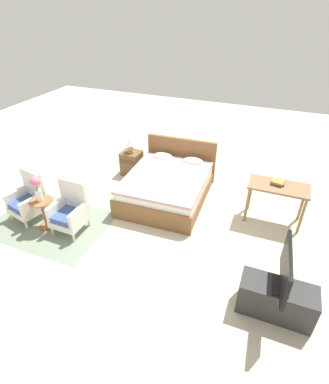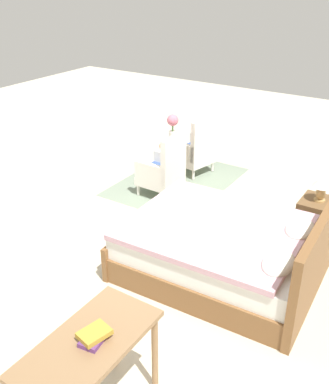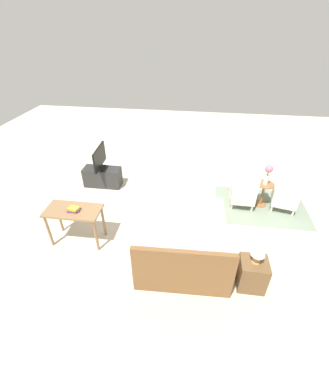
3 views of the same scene
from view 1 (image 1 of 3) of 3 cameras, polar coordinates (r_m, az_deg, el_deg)
The scene contains 13 objects.
ground_plane at distance 5.64m, azimuth -2.02°, elevation -6.06°, with size 16.00×16.00×0.00m, color beige.
floor_rug at distance 6.03m, azimuth -20.85°, elevation -5.61°, with size 2.10×1.50×0.01m.
bed at distance 6.20m, azimuth 0.68°, elevation 1.38°, with size 1.65×2.06×0.96m.
armchair_by_window_left at distance 6.15m, azimuth -24.47°, elevation -1.40°, with size 0.65×0.65×0.92m.
armchair_by_window_right at distance 5.57m, azimuth -17.50°, elevation -3.50°, with size 0.55×0.55×0.92m.
side_table at distance 5.78m, azimuth -22.10°, elevation -3.29°, with size 0.40×0.40×0.59m.
flower_vase at distance 5.51m, azimuth -23.20°, elevation 1.00°, with size 0.17×0.17×0.48m.
nightstand at distance 7.12m, azimuth -6.25°, elevation 5.51°, with size 0.44×0.41×0.56m.
table_lamp at distance 6.91m, azimuth -6.50°, elevation 9.16°, with size 0.22×0.22×0.33m.
tv_stand at distance 4.41m, azimuth 20.46°, elevation -18.63°, with size 0.96×0.40×0.50m.
tv_flatscreen at distance 4.00m, azimuth 22.07°, elevation -13.60°, with size 0.22×0.87×0.59m.
vanity_desk at distance 5.72m, azimuth 20.78°, elevation 0.15°, with size 1.04×0.52×0.77m.
book_stack at distance 5.66m, azimuth 20.74°, elevation 1.67°, with size 0.24×0.19×0.07m.
Camera 1 is at (1.80, -3.98, 3.57)m, focal length 28.00 mm.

